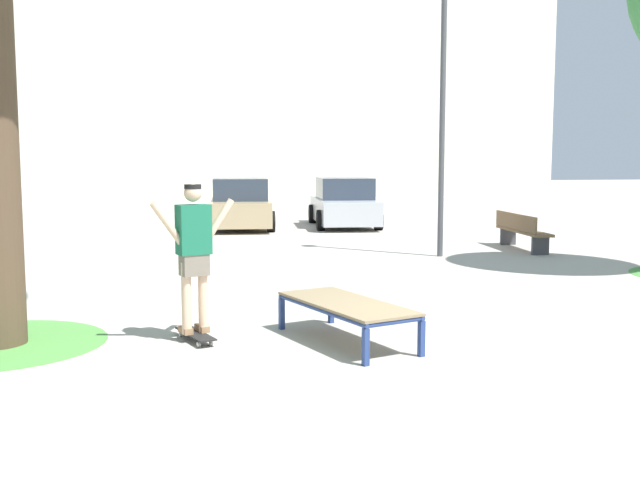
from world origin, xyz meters
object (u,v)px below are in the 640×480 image
Objects in this scene: skateboard at (196,334)px; car_silver at (344,204)px; skater at (194,248)px; light_post at (443,74)px; park_bench at (521,230)px; skate_box at (346,306)px; car_tan at (240,205)px.

car_silver is at bearing 70.00° from skateboard.
light_post is at bearing 50.13° from skater.
skateboard is 0.34× the size of park_bench.
skateboard is 0.19× the size of car_silver.
skater is (-1.67, 0.38, 0.66)m from skate_box.
park_bench is at bearing 43.28° from skater.
light_post is (0.40, -7.22, 3.13)m from car_silver.
light_post is at bearing -161.91° from park_bench.
car_tan is at bearing 82.58° from skateboard.
car_silver is at bearing 112.02° from park_bench.
skate_box is at bearing -12.90° from skater.
car_tan reaches higher than skate_box.
skate_box is 0.47× the size of car_silver.
light_post reaches higher than skate_box.
car_tan is at bearing 89.55° from skate_box.
car_silver reaches higher than skateboard.
skateboard is at bearing -136.71° from park_bench.
skater reaches higher than park_bench.
car_silver is 1.79× the size of park_bench.
skateboard is 0.99m from skater.
light_post reaches higher than skater.
skater is 0.29× the size of light_post.
skate_box is 8.46m from light_post.
car_tan is (1.78, 13.69, 0.61)m from skateboard.
light_post reaches higher than skateboard.
car_silver is 0.75× the size of light_post.
skate_box is at bearing -90.45° from car_tan.
skater reaches higher than skate_box.
light_post is at bearing -63.80° from car_tan.
car_tan reaches higher than skateboard.
car_tan is at bearing 82.58° from skater.
skate_box is 14.08m from car_tan.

